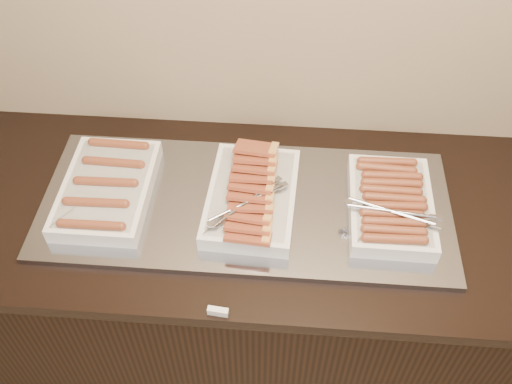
# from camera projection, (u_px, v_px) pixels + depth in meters

# --- Properties ---
(counter) EXTENTS (2.06, 0.76, 0.90)m
(counter) POSITION_uv_depth(u_px,v_px,m) (247.00, 288.00, 2.02)
(counter) COLOR black
(counter) RESTS_ON ground
(warming_tray) EXTENTS (1.20, 0.50, 0.02)m
(warming_tray) POSITION_uv_depth(u_px,v_px,m) (246.00, 205.00, 1.68)
(warming_tray) COLOR #91939F
(warming_tray) RESTS_ON counter
(dish_left) EXTENTS (0.25, 0.38, 0.07)m
(dish_left) POSITION_uv_depth(u_px,v_px,m) (107.00, 188.00, 1.67)
(dish_left) COLOR silver
(dish_left) RESTS_ON warming_tray
(dish_center) EXTENTS (0.27, 0.41, 0.10)m
(dish_center) POSITION_uv_depth(u_px,v_px,m) (251.00, 196.00, 1.65)
(dish_center) COLOR silver
(dish_center) RESTS_ON warming_tray
(dish_right) EXTENTS (0.27, 0.35, 0.08)m
(dish_right) POSITION_uv_depth(u_px,v_px,m) (391.00, 204.00, 1.62)
(dish_right) COLOR silver
(dish_right) RESTS_ON warming_tray
(label_holder) EXTENTS (0.05, 0.02, 0.02)m
(label_holder) POSITION_uv_depth(u_px,v_px,m) (218.00, 311.00, 1.44)
(label_holder) COLOR silver
(label_holder) RESTS_ON counter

